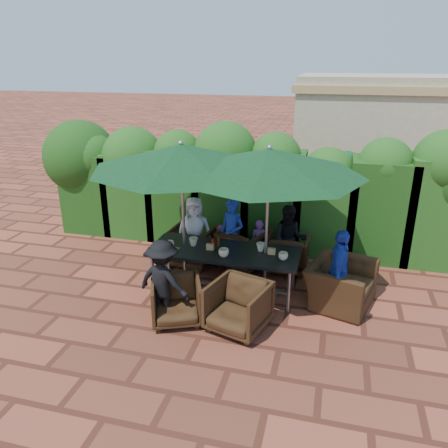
% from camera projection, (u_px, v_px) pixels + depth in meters
% --- Properties ---
extents(ground, '(80.00, 80.00, 0.00)m').
position_uv_depth(ground, '(220.00, 297.00, 7.07)').
color(ground, brown).
rests_on(ground, ground).
extents(dining_table, '(2.40, 0.90, 0.75)m').
position_uv_depth(dining_table, '(224.00, 254.00, 7.01)').
color(dining_table, black).
rests_on(dining_table, ground).
extents(umbrella_left, '(2.85, 2.85, 2.46)m').
position_uv_depth(umbrella_left, '(181.00, 157.00, 6.69)').
color(umbrella_left, gray).
rests_on(umbrella_left, ground).
extents(umbrella_right, '(2.87, 2.87, 2.46)m').
position_uv_depth(umbrella_right, '(269.00, 162.00, 6.37)').
color(umbrella_right, gray).
rests_on(umbrella_right, ground).
extents(chair_far_left, '(0.80, 0.76, 0.77)m').
position_uv_depth(chair_far_left, '(191.00, 244.00, 8.11)').
color(chair_far_left, black).
rests_on(chair_far_left, ground).
extents(chair_far_mid, '(0.96, 0.93, 0.79)m').
position_uv_depth(chair_far_mid, '(243.00, 246.00, 8.02)').
color(chair_far_mid, black).
rests_on(chair_far_mid, ground).
extents(chair_far_right, '(0.73, 0.69, 0.75)m').
position_uv_depth(chair_far_right, '(288.00, 251.00, 7.87)').
color(chair_far_right, black).
rests_on(chair_far_right, ground).
extents(chair_near_left, '(0.90, 0.88, 0.73)m').
position_uv_depth(chair_near_left, '(176.00, 299.00, 6.33)').
color(chair_near_left, black).
rests_on(chair_near_left, ground).
extents(chair_near_right, '(0.94, 0.91, 0.79)m').
position_uv_depth(chair_near_right, '(238.00, 304.00, 6.12)').
color(chair_near_right, black).
rests_on(chair_near_right, ground).
extents(chair_end_right, '(0.95, 1.19, 0.91)m').
position_uv_depth(chair_end_right, '(341.00, 277.00, 6.74)').
color(chair_end_right, black).
rests_on(chair_end_right, ground).
extents(adult_far_left, '(0.72, 0.53, 1.30)m').
position_uv_depth(adult_far_left, '(195.00, 231.00, 8.00)').
color(adult_far_left, white).
rests_on(adult_far_left, ground).
extents(adult_far_mid, '(0.59, 0.54, 1.32)m').
position_uv_depth(adult_far_mid, '(232.00, 234.00, 7.84)').
color(adult_far_mid, '#213DB6').
rests_on(adult_far_mid, ground).
extents(adult_far_right, '(0.65, 0.44, 1.26)m').
position_uv_depth(adult_far_right, '(289.00, 240.00, 7.69)').
color(adult_far_right, black).
rests_on(adult_far_right, ground).
extents(adult_near_left, '(0.87, 0.55, 1.26)m').
position_uv_depth(adult_near_left, '(163.00, 281.00, 6.26)').
color(adult_near_left, black).
rests_on(adult_near_left, ground).
extents(adult_end_right, '(0.39, 0.76, 1.28)m').
position_uv_depth(adult_end_right, '(339.00, 270.00, 6.57)').
color(adult_end_right, '#213DB6').
rests_on(adult_end_right, ground).
extents(child_left, '(0.32, 0.29, 0.73)m').
position_uv_depth(child_left, '(220.00, 244.00, 8.18)').
color(child_left, '#D44B87').
rests_on(child_left, ground).
extents(child_right, '(0.32, 0.27, 0.87)m').
position_uv_depth(child_right, '(259.00, 243.00, 8.05)').
color(child_right, purple).
rests_on(child_right, ground).
extents(pedestrian_a, '(1.68, 0.95, 1.70)m').
position_uv_depth(pedestrian_a, '(344.00, 187.00, 10.06)').
color(pedestrian_a, '#279149').
rests_on(pedestrian_a, ground).
extents(pedestrian_b, '(0.76, 0.50, 1.52)m').
position_uv_depth(pedestrian_b, '(366.00, 190.00, 10.15)').
color(pedestrian_b, '#D44B87').
rests_on(pedestrian_b, ground).
extents(pedestrian_c, '(1.14, 1.27, 1.84)m').
position_uv_depth(pedestrian_c, '(420.00, 188.00, 9.74)').
color(pedestrian_c, '#94949C').
rests_on(pedestrian_c, ground).
extents(cup_a, '(0.15, 0.15, 0.12)m').
position_uv_depth(cup_a, '(170.00, 245.00, 7.04)').
color(cup_a, beige).
rests_on(cup_a, dining_table).
extents(cup_b, '(0.15, 0.15, 0.14)m').
position_uv_depth(cup_b, '(193.00, 242.00, 7.14)').
color(cup_b, beige).
rests_on(cup_b, dining_table).
extents(cup_c, '(0.16, 0.16, 0.13)m').
position_uv_depth(cup_c, '(224.00, 253.00, 6.74)').
color(cup_c, beige).
rests_on(cup_c, dining_table).
extents(cup_d, '(0.14, 0.14, 0.13)m').
position_uv_depth(cup_d, '(261.00, 247.00, 6.94)').
color(cup_d, beige).
rests_on(cup_d, dining_table).
extents(cup_e, '(0.15, 0.15, 0.12)m').
position_uv_depth(cup_e, '(283.00, 256.00, 6.64)').
color(cup_e, beige).
rests_on(cup_e, dining_table).
extents(ketchup_bottle, '(0.04, 0.04, 0.17)m').
position_uv_depth(ketchup_bottle, '(213.00, 244.00, 7.01)').
color(ketchup_bottle, '#B20C0A').
rests_on(ketchup_bottle, dining_table).
extents(sauce_bottle, '(0.04, 0.04, 0.17)m').
position_uv_depth(sauce_bottle, '(218.00, 242.00, 7.09)').
color(sauce_bottle, '#4C230C').
rests_on(sauce_bottle, dining_table).
extents(serving_tray, '(0.35, 0.25, 0.02)m').
position_uv_depth(serving_tray, '(167.00, 250.00, 6.97)').
color(serving_tray, '#AE8154').
rests_on(serving_tray, dining_table).
extents(number_block_left, '(0.12, 0.06, 0.10)m').
position_uv_depth(number_block_left, '(210.00, 247.00, 6.99)').
color(number_block_left, tan).
rests_on(number_block_left, dining_table).
extents(number_block_right, '(0.12, 0.06, 0.10)m').
position_uv_depth(number_block_right, '(271.00, 251.00, 6.83)').
color(number_block_right, tan).
rests_on(number_block_right, dining_table).
extents(hedge_wall, '(9.10, 1.60, 2.50)m').
position_uv_depth(hedge_wall, '(240.00, 180.00, 8.74)').
color(hedge_wall, '#13340E').
rests_on(hedge_wall, ground).
extents(building, '(6.20, 3.08, 3.20)m').
position_uv_depth(building, '(408.00, 136.00, 12.00)').
color(building, '#C3B691').
rests_on(building, ground).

